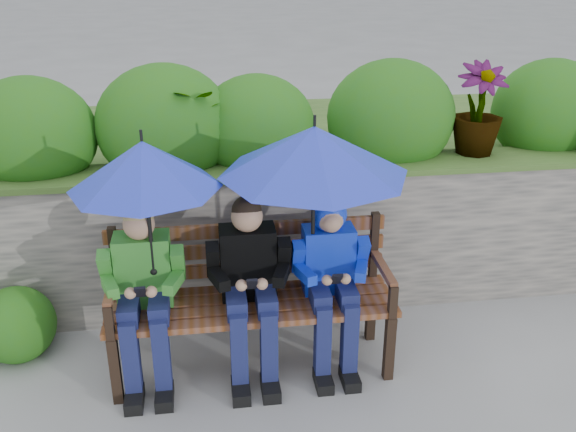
{
  "coord_description": "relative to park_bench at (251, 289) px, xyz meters",
  "views": [
    {
      "loc": [
        -0.47,
        -3.25,
        2.41
      ],
      "look_at": [
        0.0,
        0.1,
        0.95
      ],
      "focal_mm": 40.0,
      "sensor_mm": 36.0,
      "label": 1
    }
  ],
  "objects": [
    {
      "name": "ground",
      "position": [
        0.23,
        -0.07,
        -0.5
      ],
      "size": [
        60.0,
        60.0,
        0.0
      ],
      "primitive_type": "plane",
      "color": "gray",
      "rests_on": "ground"
    },
    {
      "name": "garden_backdrop",
      "position": [
        0.23,
        1.55,
        0.09
      ],
      "size": [
        8.0,
        2.84,
        1.72
      ],
      "color": "#5B5855",
      "rests_on": "ground"
    },
    {
      "name": "park_bench",
      "position": [
        0.0,
        0.0,
        0.0
      ],
      "size": [
        1.68,
        0.49,
        0.89
      ],
      "color": "black",
      "rests_on": "ground"
    },
    {
      "name": "boy_left",
      "position": [
        -0.61,
        -0.07,
        0.1
      ],
      "size": [
        0.47,
        0.55,
        1.08
      ],
      "color": "#3A8034",
      "rests_on": "ground"
    },
    {
      "name": "boy_middle",
      "position": [
        -0.01,
        -0.08,
        0.11
      ],
      "size": [
        0.48,
        0.56,
        1.09
      ],
      "color": "black",
      "rests_on": "ground"
    },
    {
      "name": "boy_right",
      "position": [
        0.47,
        -0.06,
        0.13
      ],
      "size": [
        0.45,
        0.55,
        1.05
      ],
      "color": "#0007B9",
      "rests_on": "ground"
    },
    {
      "name": "umbrella_left",
      "position": [
        -0.55,
        -0.06,
        0.82
      ],
      "size": [
        0.82,
        0.82,
        0.84
      ],
      "color": "#2234D1",
      "rests_on": "ground"
    },
    {
      "name": "umbrella_right",
      "position": [
        0.36,
        -0.04,
        0.85
      ],
      "size": [
        1.07,
        1.07,
        0.86
      ],
      "color": "#2234D1",
      "rests_on": "ground"
    }
  ]
}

